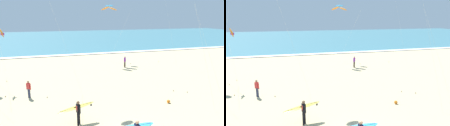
% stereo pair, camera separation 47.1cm
% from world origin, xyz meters
% --- Properties ---
extents(ocean_water, '(160.00, 60.00, 0.08)m').
position_xyz_m(ocean_water, '(0.00, 59.15, 0.04)').
color(ocean_water, teal).
rests_on(ocean_water, ground).
extents(shoreline_foam, '(160.00, 1.52, 0.01)m').
position_xyz_m(shoreline_foam, '(0.00, 29.45, 0.09)').
color(shoreline_foam, white).
rests_on(shoreline_foam, ocean_water).
extents(surfer_trailing, '(2.64, 1.16, 1.71)m').
position_xyz_m(surfer_trailing, '(-2.78, 4.10, 1.05)').
color(surfer_trailing, black).
rests_on(surfer_trailing, ground).
extents(kite_arc_cobalt_near, '(4.02, 4.24, 8.67)m').
position_xyz_m(kite_arc_cobalt_near, '(4.69, 22.48, 8.28)').
color(kite_arc_cobalt_near, orange).
rests_on(kite_arc_cobalt_near, ground).
extents(kite_delta_amber_mid, '(0.52, 3.64, 6.01)m').
position_xyz_m(kite_delta_amber_mid, '(-8.67, 13.79, 5.49)').
color(kite_delta_amber_mid, orange).
rests_on(kite_delta_amber_mid, ground).
extents(bystander_red_top, '(0.41, 0.34, 1.59)m').
position_xyz_m(bystander_red_top, '(-6.32, 9.91, 0.81)').
color(bystander_red_top, '#2D334C').
rests_on(bystander_red_top, ground).
extents(bystander_purple_top, '(0.35, 0.40, 1.59)m').
position_xyz_m(bystander_purple_top, '(5.66, 17.95, 0.81)').
color(bystander_purple_top, '#4C3D2D').
rests_on(bystander_purple_top, ground).
extents(beach_ball, '(0.28, 0.28, 0.28)m').
position_xyz_m(beach_ball, '(4.97, 5.35, 0.14)').
color(beach_ball, orange).
rests_on(beach_ball, ground).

